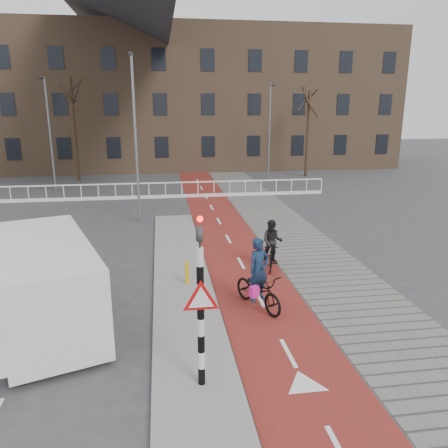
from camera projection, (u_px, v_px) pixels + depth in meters
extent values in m
plane|color=#38383A|center=(218.00, 336.00, 10.80)|extent=(120.00, 120.00, 0.00)
cube|color=maroon|center=(222.00, 226.00, 20.56)|extent=(2.50, 60.00, 0.01)
cube|color=slate|center=(279.00, 224.00, 20.95)|extent=(3.00, 60.00, 0.01)
cube|color=gray|center=(181.00, 275.00, 14.51)|extent=(1.80, 16.00, 0.12)
cylinder|color=black|center=(201.00, 318.00, 8.40)|extent=(0.14, 0.14, 2.88)
imported|color=black|center=(199.00, 227.00, 7.91)|extent=(0.13, 0.16, 0.80)
cylinder|color=#FF0C05|center=(200.00, 219.00, 7.73)|extent=(0.11, 0.02, 0.11)
cylinder|color=#EEA70D|center=(187.00, 273.00, 13.58)|extent=(0.12, 0.12, 0.73)
imported|color=black|center=(258.00, 290.00, 12.18)|extent=(1.46, 2.08, 1.04)
imported|color=#132540|center=(259.00, 270.00, 12.02)|extent=(0.78, 0.67, 1.80)
cube|color=#D61E8B|center=(254.00, 291.00, 11.62)|extent=(0.29, 0.25, 0.30)
imported|color=black|center=(272.00, 256.00, 15.12)|extent=(0.93, 1.67, 0.96)
imported|color=black|center=(272.00, 241.00, 14.98)|extent=(0.88, 0.77, 1.51)
cube|color=white|center=(46.00, 282.00, 11.02)|extent=(3.68, 5.65, 2.10)
cube|color=#1E8A49|center=(2.00, 288.00, 10.90)|extent=(1.10, 3.19, 0.55)
cube|color=#1E8A49|center=(90.00, 283.00, 11.20)|extent=(1.10, 3.19, 0.55)
cube|color=black|center=(17.00, 308.00, 8.74)|extent=(1.81, 0.66, 0.90)
cylinder|color=black|center=(15.00, 355.00, 9.32)|extent=(0.49, 0.78, 0.74)
cylinder|color=black|center=(100.00, 336.00, 10.10)|extent=(0.49, 0.78, 0.74)
cylinder|color=black|center=(9.00, 293.00, 12.39)|extent=(0.49, 0.78, 0.74)
cylinder|color=black|center=(75.00, 282.00, 13.17)|extent=(0.49, 0.78, 0.74)
cube|color=silver|center=(98.00, 184.00, 26.08)|extent=(28.00, 0.08, 0.08)
cube|color=silver|center=(99.00, 198.00, 26.30)|extent=(28.00, 0.10, 0.20)
cube|color=#7F6047|center=(138.00, 100.00, 39.35)|extent=(46.00, 10.00, 12.00)
cylinder|color=black|center=(75.00, 130.00, 32.06)|extent=(0.26, 0.26, 7.49)
cylinder|color=black|center=(308.00, 134.00, 34.28)|extent=(0.25, 0.25, 6.62)
cylinder|color=slate|center=(136.00, 142.00, 20.37)|extent=(0.12, 0.12, 7.78)
cylinder|color=slate|center=(50.00, 136.00, 27.87)|extent=(0.12, 0.12, 7.23)
cylinder|color=slate|center=(269.00, 133.00, 33.08)|extent=(0.12, 0.12, 7.04)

